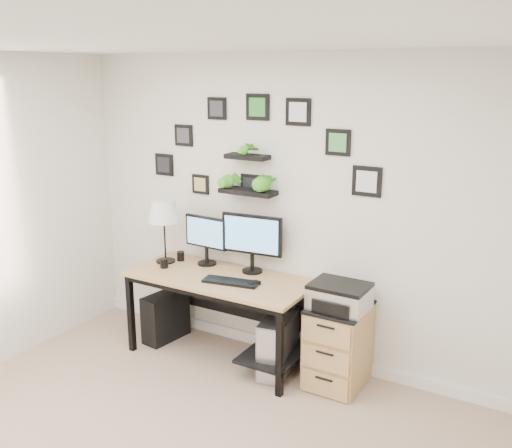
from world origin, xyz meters
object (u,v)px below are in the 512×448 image
Objects in this scene: desk at (225,289)px; printer at (339,296)px; monitor_left at (206,237)px; mug at (164,263)px; pc_tower_black at (166,316)px; pc_tower_grey at (278,345)px; monitor_right at (252,239)px; file_cabinet at (338,345)px; table_lamp at (164,213)px.

desk is 1.05m from printer.
monitor_left is 1.38m from printer.
pc_tower_black is at bearing 132.88° from mug.
pc_tower_grey is at bearing 6.81° from pc_tower_black.
monitor_left reaches higher than printer.
printer is (1.35, -0.15, -0.24)m from monitor_left.
printer is (0.89, -0.18, -0.28)m from monitor_right.
mug is (-0.74, -0.29, -0.26)m from monitor_right.
desk is 0.78m from pc_tower_black.
pc_tower_black is 0.85× the size of pc_tower_grey.
desk is at bearing -179.06° from printer.
printer is (1.62, 0.11, -0.02)m from mug.
monitor_left is 0.44m from mug.
pc_tower_black is at bearing -155.26° from monitor_left.
pc_tower_black is (-0.67, 0.00, -0.40)m from desk.
printer is at bearing 0.94° from desk.
monitor_right is 1.14m from file_cabinet.
printer is (1.71, -0.02, -0.44)m from table_lamp.
table_lamp reaches higher than monitor_left.
pc_tower_grey is (1.20, -0.02, 0.02)m from pc_tower_black.
table_lamp is 1.77m from printer.
printer reaches higher than desk.
pc_tower_grey is at bearing -2.07° from desk.
file_cabinet reaches higher than pc_tower_black.
monitor_left is 1.15m from pc_tower_grey.
table_lamp is at bearing 179.18° from printer.
monitor_right is at bearing 10.56° from table_lamp.
desk is 0.90m from table_lamp.
table_lamp reaches higher than pc_tower_grey.
file_cabinet is (1.03, 0.06, -0.29)m from desk.
printer is at bearing -74.00° from file_cabinet.
file_cabinet is at bearing 9.70° from pc_tower_black.
desk is 2.39× the size of file_cabinet.
monitor_right is 0.96× the size of table_lamp.
pc_tower_grey is (1.21, -0.06, -0.97)m from table_lamp.
pc_tower_grey is (0.53, -0.02, -0.38)m from desk.
monitor_right is at bearing 3.36° from monitor_left.
pc_tower_black is (0.00, -0.04, -0.99)m from table_lamp.
monitor_left is 0.44m from table_lamp.
table_lamp is 0.45m from mug.
monitor_left is at bearing 167.38° from pc_tower_grey.
pc_tower_grey is at bearing -171.10° from file_cabinet.
file_cabinet is at bearing -8.95° from monitor_right.
printer is (0.01, -0.04, 0.44)m from file_cabinet.
file_cabinet is (1.70, 0.02, -0.88)m from table_lamp.
printer reaches higher than pc_tower_black.
pc_tower_black is (-0.82, -0.19, -0.83)m from monitor_right.
monitor_right is 1.24× the size of pc_tower_black.
monitor_left is at bearing 43.68° from mug.
desk is 3.63× the size of printer.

